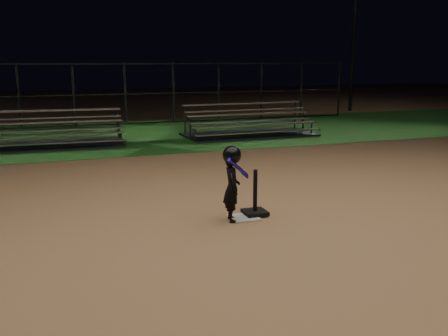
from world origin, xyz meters
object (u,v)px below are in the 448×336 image
home_plate (244,217)px  bleacher_right (249,129)px  child_batter (232,182)px  bleacher_left (51,139)px  batting_tee (255,206)px  light_pole_right (356,13)px

home_plate → bleacher_right: bleacher_right is taller
child_batter → bleacher_left: (-2.73, 8.57, -0.44)m
batting_tee → bleacher_left: bleacher_left is taller
child_batter → bleacher_right: 9.44m
home_plate → child_batter: bearing=-166.6°
bleacher_left → bleacher_right: (6.58, 0.04, 0.01)m
bleacher_right → light_pole_right: bearing=36.1°
batting_tee → bleacher_right: size_ratio=0.17×
bleacher_left → bleacher_right: 6.58m
batting_tee → bleacher_right: bearing=68.2°
bleacher_left → child_batter: bearing=-69.4°
home_plate → batting_tee: (0.23, 0.08, 0.15)m
batting_tee → child_batter: bearing=-163.4°
bleacher_left → home_plate: bearing=-67.9°
home_plate → light_pole_right: light_pole_right is taller
home_plate → child_batter: child_batter is taller
home_plate → light_pole_right: size_ratio=0.05×
bleacher_right → child_batter: bearing=-115.4°
home_plate → light_pole_right: (12.00, 14.94, 4.93)m
batting_tee → bleacher_left: 9.01m
bleacher_right → light_pole_right: light_pole_right is taller
child_batter → bleacher_right: child_batter is taller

